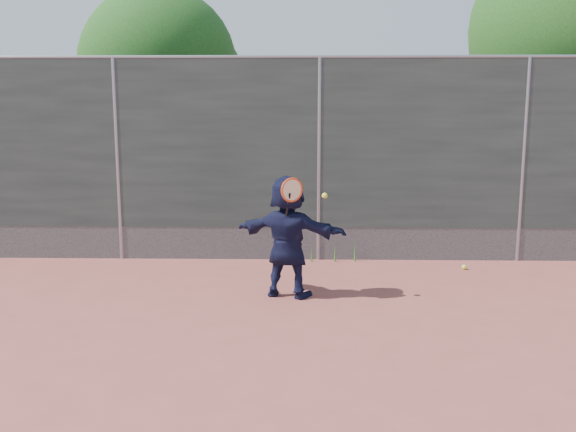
{
  "coord_description": "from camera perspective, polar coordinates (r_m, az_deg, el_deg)",
  "views": [
    {
      "loc": [
        -0.24,
        -5.98,
        2.37
      ],
      "look_at": [
        -0.42,
        1.64,
        1.0
      ],
      "focal_mm": 40.0,
      "sensor_mm": 36.0,
      "label": 1
    }
  ],
  "objects": [
    {
      "name": "fence",
      "position": [
        9.52,
        2.77,
        5.42
      ],
      "size": [
        20.0,
        0.06,
        3.03
      ],
      "color": "#38423D",
      "rests_on": "ground"
    },
    {
      "name": "tree_left",
      "position": [
        12.81,
        -10.69,
        12.55
      ],
      "size": [
        3.15,
        3.0,
        4.53
      ],
      "color": "#382314",
      "rests_on": "ground"
    },
    {
      "name": "ball_ground",
      "position": [
        9.52,
        15.39,
        -4.4
      ],
      "size": [
        0.07,
        0.07,
        0.07
      ],
      "primitive_type": "sphere",
      "color": "#E1F536",
      "rests_on": "ground"
    },
    {
      "name": "player",
      "position": [
        7.8,
        0.0,
        -1.81
      ],
      "size": [
        1.46,
        0.84,
        1.5
      ],
      "primitive_type": "imported",
      "rotation": [
        0.0,
        0.0,
        2.84
      ],
      "color": "#121633",
      "rests_on": "ground"
    },
    {
      "name": "ground",
      "position": [
        6.44,
        3.43,
        -11.43
      ],
      "size": [
        80.0,
        80.0,
        0.0
      ],
      "primitive_type": "plane",
      "color": "#9E4C42",
      "rests_on": "ground"
    },
    {
      "name": "weed_clump",
      "position": [
        9.64,
        4.46,
        -3.26
      ],
      "size": [
        0.68,
        0.07,
        0.3
      ],
      "color": "#387226",
      "rests_on": "ground"
    },
    {
      "name": "swing_action",
      "position": [
        7.51,
        0.62,
        2.15
      ],
      "size": [
        0.55,
        0.19,
        0.51
      ],
      "color": "#DB4314",
      "rests_on": "ground"
    }
  ]
}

